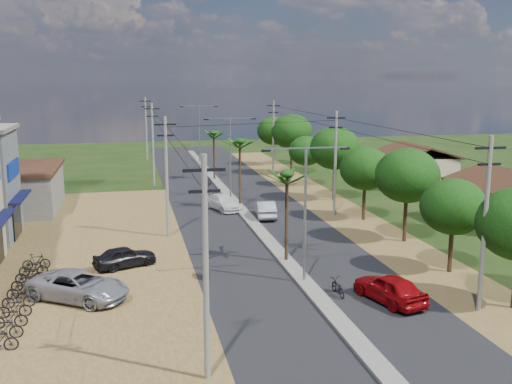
{
  "coord_description": "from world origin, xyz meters",
  "views": [
    {
      "loc": [
        -9.76,
        -31.84,
        11.81
      ],
      "look_at": [
        -0.11,
        12.7,
        3.0
      ],
      "focal_mm": 42.0,
      "sensor_mm": 36.0,
      "label": 1
    }
  ],
  "objects_px": {
    "roadside_sign": "(205,271)",
    "parked_scooter_row": "(21,294)",
    "car_white_far": "(223,203)",
    "car_parked_silver": "(79,286)",
    "car_parked_dark": "(125,257)",
    "moto_rider_east": "(338,288)",
    "car_silver_mid": "(265,209)",
    "car_red_near": "(390,289)"
  },
  "relations": [
    {
      "from": "roadside_sign",
      "to": "parked_scooter_row",
      "type": "relative_size",
      "value": 0.09
    },
    {
      "from": "car_white_far",
      "to": "roadside_sign",
      "type": "bearing_deg",
      "value": -121.38
    },
    {
      "from": "car_parked_silver",
      "to": "car_parked_dark",
      "type": "bearing_deg",
      "value": 8.95
    },
    {
      "from": "car_white_far",
      "to": "moto_rider_east",
      "type": "xyz_separation_m",
      "value": [
        2.7,
        -22.5,
        -0.21
      ]
    },
    {
      "from": "car_parked_dark",
      "to": "parked_scooter_row",
      "type": "height_order",
      "value": "car_parked_dark"
    },
    {
      "from": "car_silver_mid",
      "to": "moto_rider_east",
      "type": "xyz_separation_m",
      "value": [
        -0.3,
        -18.83,
        -0.27
      ]
    },
    {
      "from": "moto_rider_east",
      "to": "car_silver_mid",
      "type": "bearing_deg",
      "value": -93.1
    },
    {
      "from": "car_white_far",
      "to": "moto_rider_east",
      "type": "height_order",
      "value": "car_white_far"
    },
    {
      "from": "roadside_sign",
      "to": "parked_scooter_row",
      "type": "bearing_deg",
      "value": -170.84
    },
    {
      "from": "moto_rider_east",
      "to": "car_white_far",
      "type": "bearing_deg",
      "value": -85.35
    },
    {
      "from": "car_red_near",
      "to": "moto_rider_east",
      "type": "height_order",
      "value": "car_red_near"
    },
    {
      "from": "car_parked_silver",
      "to": "parked_scooter_row",
      "type": "xyz_separation_m",
      "value": [
        -2.97,
        0.16,
        -0.27
      ]
    },
    {
      "from": "car_silver_mid",
      "to": "parked_scooter_row",
      "type": "xyz_separation_m",
      "value": [
        -17.07,
        -16.36,
        -0.23
      ]
    },
    {
      "from": "car_silver_mid",
      "to": "roadside_sign",
      "type": "bearing_deg",
      "value": 71.33
    },
    {
      "from": "car_parked_silver",
      "to": "moto_rider_east",
      "type": "bearing_deg",
      "value": -65.74
    },
    {
      "from": "car_red_near",
      "to": "car_white_far",
      "type": "xyz_separation_m",
      "value": [
        -5.03,
        24.04,
        -0.1
      ]
    },
    {
      "from": "car_parked_dark",
      "to": "roadside_sign",
      "type": "distance_m",
      "value": 5.64
    },
    {
      "from": "car_red_near",
      "to": "moto_rider_east",
      "type": "xyz_separation_m",
      "value": [
        -2.33,
        1.53,
        -0.32
      ]
    },
    {
      "from": "car_silver_mid",
      "to": "car_red_near",
      "type": "bearing_deg",
      "value": 102.89
    },
    {
      "from": "car_white_far",
      "to": "roadside_sign",
      "type": "distance_m",
      "value": 18.55
    },
    {
      "from": "car_white_far",
      "to": "moto_rider_east",
      "type": "relative_size",
      "value": 2.66
    },
    {
      "from": "car_white_far",
      "to": "roadside_sign",
      "type": "height_order",
      "value": "car_white_far"
    },
    {
      "from": "car_white_far",
      "to": "car_parked_dark",
      "type": "xyz_separation_m",
      "value": [
        -8.68,
        -14.97,
        0.0
      ]
    },
    {
      "from": "car_red_near",
      "to": "car_silver_mid",
      "type": "height_order",
      "value": "car_red_near"
    },
    {
      "from": "car_red_near",
      "to": "parked_scooter_row",
      "type": "distance_m",
      "value": 19.51
    },
    {
      "from": "car_white_far",
      "to": "car_silver_mid",
      "type": "bearing_deg",
      "value": -69.66
    },
    {
      "from": "car_silver_mid",
      "to": "car_white_far",
      "type": "height_order",
      "value": "car_silver_mid"
    },
    {
      "from": "car_silver_mid",
      "to": "moto_rider_east",
      "type": "bearing_deg",
      "value": 96.28
    },
    {
      "from": "car_red_near",
      "to": "roadside_sign",
      "type": "distance_m",
      "value": 10.8
    },
    {
      "from": "car_white_far",
      "to": "car_parked_silver",
      "type": "distance_m",
      "value": 23.04
    },
    {
      "from": "car_red_near",
      "to": "car_parked_dark",
      "type": "distance_m",
      "value": 16.44
    },
    {
      "from": "car_red_near",
      "to": "car_parked_silver",
      "type": "bearing_deg",
      "value": -29.34
    },
    {
      "from": "car_parked_dark",
      "to": "car_white_far",
      "type": "bearing_deg",
      "value": -52.22
    },
    {
      "from": "car_parked_dark",
      "to": "car_red_near",
      "type": "bearing_deg",
      "value": -145.61
    },
    {
      "from": "car_parked_silver",
      "to": "roadside_sign",
      "type": "distance_m",
      "value": 7.4
    },
    {
      "from": "roadside_sign",
      "to": "car_parked_dark",
      "type": "bearing_deg",
      "value": 144.44
    },
    {
      "from": "car_red_near",
      "to": "car_white_far",
      "type": "distance_m",
      "value": 24.56
    },
    {
      "from": "car_white_far",
      "to": "parked_scooter_row",
      "type": "relative_size",
      "value": 0.37
    },
    {
      "from": "car_parked_silver",
      "to": "roadside_sign",
      "type": "xyz_separation_m",
      "value": [
        7.09,
        2.08,
        -0.3
      ]
    },
    {
      "from": "car_red_near",
      "to": "roadside_sign",
      "type": "relative_size",
      "value": 3.93
    },
    {
      "from": "car_white_far",
      "to": "car_parked_silver",
      "type": "bearing_deg",
      "value": -137.7
    },
    {
      "from": "car_silver_mid",
      "to": "car_parked_silver",
      "type": "bearing_deg",
      "value": 56.74
    }
  ]
}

